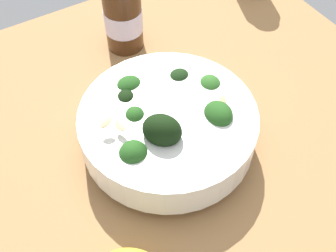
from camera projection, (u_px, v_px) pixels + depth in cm
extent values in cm
cube|color=#996D42|center=(181.00, 156.00, 58.94)|extent=(71.87, 71.87, 4.83)
cylinder|color=white|center=(168.00, 141.00, 56.52)|extent=(12.26, 12.26, 1.59)
cylinder|color=white|center=(168.00, 126.00, 54.02)|extent=(22.29, 22.29, 4.78)
cylinder|color=silver|center=(168.00, 116.00, 52.46)|extent=(18.95, 18.95, 0.80)
cylinder|color=#4A8F3C|center=(127.00, 107.00, 55.79)|extent=(1.45, 1.37, 1.81)
ellipsoid|color=black|center=(126.00, 99.00, 54.58)|extent=(3.53, 4.23, 3.70)
cylinder|color=#3C7A32|center=(179.00, 86.00, 57.92)|extent=(1.41, 1.51, 1.25)
ellipsoid|color=black|center=(179.00, 78.00, 56.84)|extent=(3.44, 3.26, 3.23)
cylinder|color=#4A8F3C|center=(136.00, 124.00, 53.68)|extent=(1.53, 1.26, 1.69)
ellipsoid|color=#23511C|center=(135.00, 116.00, 52.42)|extent=(4.19, 3.64, 3.59)
cylinder|color=#3C7A32|center=(134.00, 163.00, 50.43)|extent=(2.15, 2.03, 1.86)
ellipsoid|color=#23511C|center=(133.00, 154.00, 49.00)|extent=(3.90, 4.55, 4.84)
cylinder|color=#4A8F3C|center=(130.00, 95.00, 57.03)|extent=(1.33, 1.37, 1.13)
ellipsoid|color=#23511C|center=(129.00, 87.00, 55.91)|extent=(3.78, 3.67, 3.81)
cylinder|color=#589D47|center=(217.00, 122.00, 53.34)|extent=(1.85, 1.97, 1.31)
ellipsoid|color=#23511C|center=(218.00, 114.00, 52.12)|extent=(4.21, 4.68, 4.63)
cylinder|color=#4A8F3C|center=(209.00, 94.00, 57.22)|extent=(1.13, 1.47, 1.64)
ellipsoid|color=#2D6023|center=(210.00, 86.00, 55.97)|extent=(4.13, 4.41, 4.00)
cylinder|color=#3C7A32|center=(162.00, 140.00, 50.81)|extent=(1.97, 1.82, 1.76)
ellipsoid|color=black|center=(162.00, 130.00, 49.27)|extent=(5.93, 6.18, 4.46)
cylinder|color=#589D47|center=(111.00, 140.00, 52.69)|extent=(1.32, 1.21, 1.17)
ellipsoid|color=#23511C|center=(110.00, 134.00, 51.73)|extent=(3.69, 4.21, 3.37)
ellipsoid|color=#DBBC84|center=(120.00, 125.00, 49.35)|extent=(1.25, 1.91, 0.66)
ellipsoid|color=#DBBC84|center=(222.00, 102.00, 52.16)|extent=(1.86, 1.99, 1.12)
ellipsoid|color=#DBBC84|center=(106.00, 122.00, 49.09)|extent=(1.89, 1.26, 1.02)
ellipsoid|color=#DBBC84|center=(158.00, 132.00, 50.92)|extent=(1.89, 2.05, 0.84)
cylinder|color=#472814|center=(122.00, 11.00, 64.40)|extent=(5.81, 5.81, 13.26)
cylinder|color=silver|center=(123.00, 19.00, 65.67)|extent=(5.93, 5.93, 3.70)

